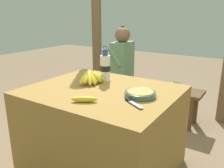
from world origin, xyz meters
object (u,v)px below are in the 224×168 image
loose_banana_front (84,99)px  water_bottle (105,67)px  support_post_near (96,10)px  knife (131,102)px  banana_bunch_green (176,84)px  banana_bunch_ripe (91,76)px  serving_bowl (140,93)px  seated_vendor (119,63)px  wooden_bench (141,88)px

loose_banana_front → water_bottle: bearing=109.3°
support_post_near → loose_banana_front: bearing=-55.9°
knife → loose_banana_front: bearing=-121.2°
banana_bunch_green → banana_bunch_ripe: bearing=-109.2°
banana_bunch_green → support_post_near: size_ratio=0.10×
water_bottle → knife: (0.45, -0.36, -0.11)m
knife → water_bottle: bearing=171.2°
serving_bowl → loose_banana_front: size_ratio=1.30×
serving_bowl → knife: size_ratio=1.25×
seated_vendor → loose_banana_front: bearing=107.3°
wooden_bench → banana_bunch_green: bearing=0.6°
water_bottle → loose_banana_front: size_ratio=1.79×
banana_bunch_ripe → support_post_near: size_ratio=0.12×
wooden_bench → seated_vendor: bearing=-173.3°
water_bottle → loose_banana_front: 0.55m
support_post_near → water_bottle: bearing=-51.3°
banana_bunch_ripe → knife: (0.51, -0.23, -0.05)m
water_bottle → wooden_bench: bearing=97.1°
loose_banana_front → knife: size_ratio=0.96×
wooden_bench → support_post_near: size_ratio=0.58×
wooden_bench → seated_vendor: size_ratio=1.36×
water_bottle → seated_vendor: 1.06m
banana_bunch_ripe → serving_bowl: (0.50, -0.08, -0.04)m
loose_banana_front → banana_bunch_green: bearing=84.1°
water_bottle → loose_banana_front: water_bottle is taller
knife → banana_bunch_green: bearing=124.6°
wooden_bench → support_post_near: support_post_near is taller
seated_vendor → wooden_bench: bearing=-178.5°
serving_bowl → water_bottle: size_ratio=0.73×
banana_bunch_green → seated_vendor: bearing=-177.0°
serving_bowl → wooden_bench: size_ratio=0.15×
loose_banana_front → knife: bearing=29.2°
loose_banana_front → banana_bunch_green: loose_banana_front is taller
loose_banana_front → knife: 0.31m
water_bottle → banana_bunch_green: bearing=71.3°
banana_bunch_ripe → loose_banana_front: banana_bunch_ripe is taller
knife → wooden_bench: bearing=142.8°
loose_banana_front → wooden_bench: size_ratio=0.11×
banana_bunch_ripe → wooden_bench: (-0.07, 1.11, -0.42)m
serving_bowl → loose_banana_front: (-0.27, -0.30, -0.00)m
wooden_bench → support_post_near: bearing=159.2°
water_bottle → banana_bunch_green: (0.33, 0.99, -0.35)m
water_bottle → knife: size_ratio=1.72×
banana_bunch_ripe → loose_banana_front: size_ratio=1.81×
support_post_near → banana_bunch_ripe: bearing=-55.2°
banana_bunch_ripe → banana_bunch_green: size_ratio=1.23×
serving_bowl → seated_vendor: (-0.87, 1.16, -0.08)m
knife → support_post_near: bearing=161.5°
water_bottle → support_post_near: support_post_near is taller
loose_banana_front → support_post_near: support_post_near is taller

